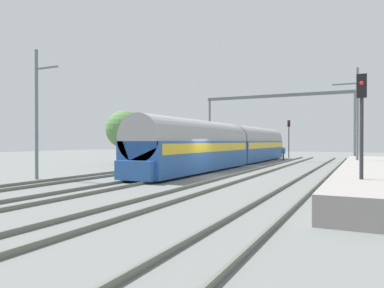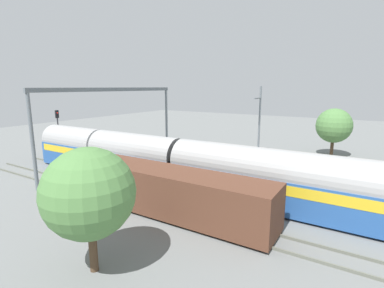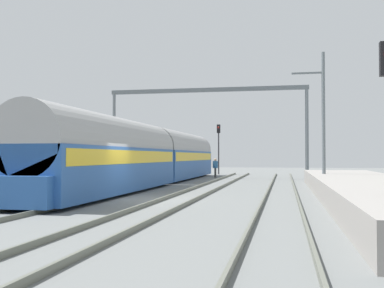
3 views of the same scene
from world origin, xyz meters
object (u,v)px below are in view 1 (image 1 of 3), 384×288
railway_signal_near (362,120)px  catenary_gantry (276,111)px  railway_signal_far (289,134)px  person_crossing (283,152)px  freight_car (182,150)px  passenger_train (233,145)px

railway_signal_near → catenary_gantry: size_ratio=0.28×
railway_signal_near → railway_signal_far: 37.33m
person_crossing → catenary_gantry: size_ratio=0.10×
freight_car → railway_signal_far: size_ratio=2.46×
railway_signal_far → person_crossing: bearing=-84.3°
passenger_train → catenary_gantry: (2.15, 9.14, 3.98)m
freight_car → railway_signal_far: bearing=73.3°
railway_signal_near → railway_signal_far: size_ratio=0.93×
freight_car → catenary_gantry: 14.01m
person_crossing → passenger_train: bearing=-87.1°
freight_car → railway_signal_far: railway_signal_far is taller
railway_signal_near → railway_signal_far: (-9.50, 36.10, 0.22)m
passenger_train → catenary_gantry: bearing=76.7°
freight_car → railway_signal_near: 22.02m
person_crossing → railway_signal_near: 30.19m
person_crossing → railway_signal_far: 7.69m
passenger_train → person_crossing: (2.64, 11.04, -0.94)m
catenary_gantry → passenger_train: bearing=-103.3°
person_crossing → railway_signal_far: bearing=112.0°
person_crossing → railway_signal_far: (-0.72, 7.29, 2.35)m
passenger_train → person_crossing: bearing=76.5°
passenger_train → railway_signal_far: railway_signal_far is taller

